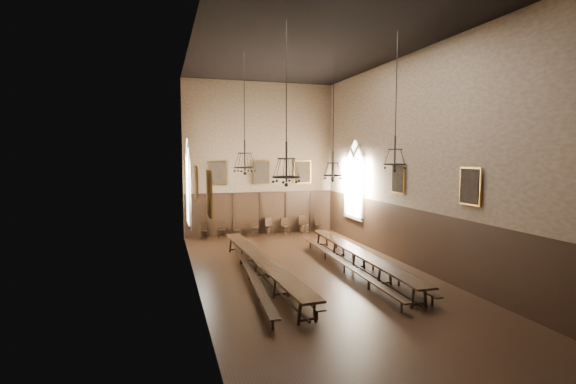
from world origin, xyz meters
name	(u,v)px	position (x,y,z in m)	size (l,w,h in m)	color
floor	(313,275)	(0.00, 0.00, -0.01)	(9.00, 18.00, 0.02)	black
ceiling	(314,42)	(0.00, 0.00, 9.01)	(9.00, 18.00, 0.02)	black
wall_back	(260,159)	(0.00, 9.01, 4.50)	(9.00, 0.02, 9.00)	#8E7257
wall_front	(486,170)	(0.00, -9.01, 4.50)	(9.00, 0.02, 9.00)	#8E7257
wall_left	(194,162)	(-4.51, 0.00, 4.50)	(0.02, 18.00, 9.00)	#8E7257
wall_right	(414,161)	(4.51, 0.00, 4.50)	(0.02, 18.00, 9.00)	#8E7257
wainscot_panelling	(313,244)	(0.00, 0.00, 1.25)	(9.00, 18.00, 2.50)	black
table_left	(261,268)	(-2.04, 0.18, 0.40)	(1.25, 10.29, 0.80)	black
table_right	(359,260)	(2.11, 0.19, 0.39)	(1.05, 9.97, 0.78)	black
bench_left_outer	(249,272)	(-2.52, 0.13, 0.29)	(0.99, 10.21, 0.46)	black
bench_left_inner	(275,271)	(-1.51, 0.12, 0.27)	(0.43, 9.52, 0.43)	black
bench_right_inner	(344,266)	(1.35, -0.06, 0.28)	(0.59, 9.63, 0.43)	black
bench_right_outer	(373,264)	(2.62, -0.10, 0.26)	(0.70, 9.17, 0.41)	black
chair_0	(204,234)	(-3.44, 8.60, 0.27)	(0.48, 0.48, 0.90)	black
chair_1	(221,233)	(-2.43, 8.53, 0.29)	(0.45, 0.45, 0.95)	black
chair_2	(237,232)	(-1.54, 8.50, 0.26)	(0.40, 0.40, 0.86)	black
chair_3	(255,231)	(-0.43, 8.60, 0.26)	(0.46, 0.46, 0.86)	black
chair_4	(270,229)	(0.46, 8.61, 0.30)	(0.57, 0.57, 1.00)	black
chair_5	(285,229)	(1.42, 8.56, 0.29)	(0.51, 0.51, 0.96)	black
chair_6	(303,228)	(2.53, 8.48, 0.31)	(0.54, 0.54, 1.04)	black
chair_7	(319,228)	(3.55, 8.55, 0.27)	(0.40, 0.40, 0.90)	black
chandelier_back_left	(245,160)	(-2.25, 2.24, 4.53)	(0.93, 0.93, 4.94)	black
chandelier_back_right	(333,168)	(1.79, 2.25, 4.18)	(0.87, 0.87, 5.33)	black
chandelier_front_left	(286,167)	(-1.77, -2.30, 4.36)	(0.92, 0.92, 5.11)	black
chandelier_front_right	(395,155)	(2.26, -2.18, 4.75)	(0.81, 0.81, 4.72)	black
portrait_back_0	(217,173)	(-2.60, 8.88, 3.70)	(1.10, 0.12, 1.40)	#A57227
portrait_back_1	(261,172)	(0.00, 8.88, 3.70)	(1.10, 0.12, 1.40)	#A57227
portrait_back_2	(302,172)	(2.60, 8.88, 3.70)	(1.10, 0.12, 1.40)	#A57227
portrait_left_0	(196,183)	(-4.38, 1.00, 3.70)	(0.12, 1.00, 1.30)	#A57227
portrait_left_1	(209,193)	(-4.38, -3.50, 3.70)	(0.12, 1.00, 1.30)	#A57227
portrait_right_0	(398,179)	(4.38, 1.00, 3.70)	(0.12, 1.00, 1.30)	#A57227
portrait_right_1	(470,186)	(4.38, -3.50, 3.70)	(0.12, 1.00, 1.30)	#A57227
window_right	(354,180)	(4.43, 5.50, 3.40)	(0.20, 2.20, 4.60)	white
window_left	(188,183)	(-4.43, 5.50, 3.40)	(0.20, 2.20, 4.60)	white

